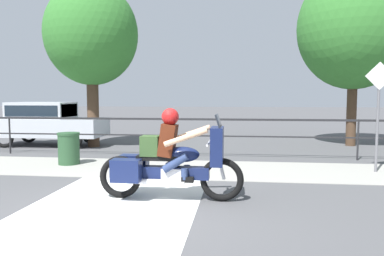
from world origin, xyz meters
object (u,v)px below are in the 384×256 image
Objects in this scene: street_sign at (378,105)px; parked_car at (46,121)px; motorcycle at (169,159)px; tree_behind_sign at (354,28)px; trash_bin at (69,148)px; tree_behind_car at (91,35)px.

parked_car is at bearing 160.13° from street_sign.
street_sign is at bearing 34.99° from motorcycle.
tree_behind_sign is (5.14, 7.70, 3.44)m from motorcycle.
parked_car is at bearing 125.26° from trash_bin.
motorcycle is at bearing -146.65° from street_sign.
trash_bin is (2.47, -3.50, -0.47)m from parked_car.
tree_behind_sign is at bearing 2.79° from parked_car.
parked_car is 11.33m from tree_behind_sign.
tree_behind_car reaches higher than motorcycle.
tree_behind_sign reaches higher than tree_behind_car.
parked_car is (-5.64, 6.43, 0.20)m from motorcycle.
street_sign reaches higher than parked_car.
street_sign is (4.31, 2.84, 0.86)m from motorcycle.
street_sign is at bearing -23.19° from tree_behind_car.
tree_behind_sign reaches higher than parked_car.
tree_behind_sign is (8.30, 4.77, 3.71)m from trash_bin.
trash_bin is at bearing -150.11° from tree_behind_sign.
tree_behind_sign reaches higher than trash_bin.
tree_behind_sign is (10.78, 1.27, 3.24)m from parked_car.
street_sign is 9.17m from tree_behind_car.
motorcycle is 8.06m from tree_behind_car.
parked_car is 10.60m from street_sign.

